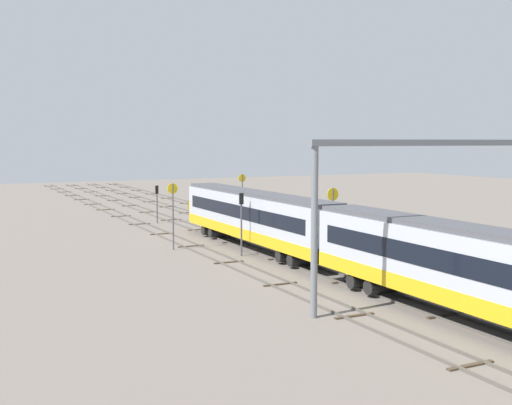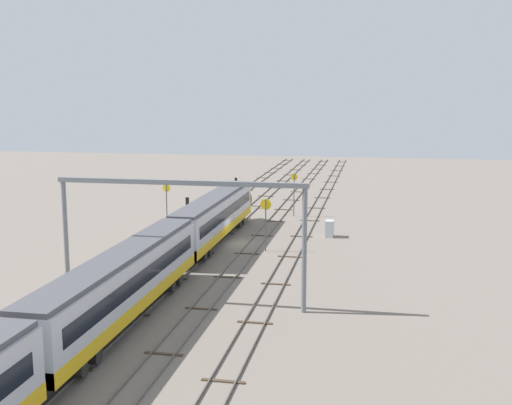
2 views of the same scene
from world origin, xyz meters
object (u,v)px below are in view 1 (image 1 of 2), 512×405
Objects in this scene: overhead_gantry at (449,181)px; signal_light_trackside_approach at (241,215)px; signal_light_trackside_departure at (157,198)px; speed_sign_near_foreground at (242,192)px; speed_sign_mid_trackside at (173,207)px; speed_sign_far_trackside at (333,208)px; relay_cabinet at (339,224)px.

overhead_gantry is 18.91m from signal_light_trackside_approach.
signal_light_trackside_departure is at bearing -0.05° from signal_light_trackside_approach.
speed_sign_near_foreground is 1.30× the size of signal_light_trackside_departure.
signal_light_trackside_approach is at bearing -142.23° from speed_sign_mid_trackside.
speed_sign_far_trackside is 2.87× the size of relay_cabinet.
speed_sign_near_foreground reaches higher than relay_cabinet.
relay_cabinet is (1.86, -17.98, -2.70)m from speed_sign_mid_trackside.
overhead_gantry is 3.55× the size of speed_sign_far_trackside.
speed_sign_mid_trackside is at bearing 95.92° from relay_cabinet.
speed_sign_far_trackside is at bearing -94.73° from signal_light_trackside_approach.
relay_cabinet is (-11.34, -5.41, -2.61)m from speed_sign_near_foreground.
speed_sign_far_trackside reaches higher than signal_light_trackside_departure.
speed_sign_far_trackside is at bearing -160.60° from signal_light_trackside_departure.
overhead_gantry is 3.38× the size of speed_sign_near_foreground.
overhead_gantry is 10.19× the size of relay_cabinet.
signal_light_trackside_departure is (40.50, 4.91, -4.13)m from overhead_gantry.
speed_sign_near_foreground is at bearing -43.59° from speed_sign_mid_trackside.
signal_light_trackside_approach is at bearing 15.42° from overhead_gantry.
overhead_gantry is 27.17m from relay_cabinet.
signal_light_trackside_departure is (22.61, -0.02, -0.49)m from signal_light_trackside_approach.
signal_light_trackside_departure is (4.26, 8.56, -0.73)m from speed_sign_near_foreground.
signal_light_trackside_approach is at bearing 116.61° from relay_cabinet.
overhead_gantry is 17.84m from speed_sign_far_trackside.
speed_sign_mid_trackside is 1.11× the size of signal_light_trackside_approach.
speed_sign_mid_trackside is 3.09× the size of relay_cabinet.
speed_sign_near_foreground is 20.26m from signal_light_trackside_approach.
speed_sign_near_foreground is 12.83m from relay_cabinet.
relay_cabinet is (7.69, -5.77, -2.63)m from speed_sign_far_trackside.
speed_sign_near_foreground is 1.09× the size of signal_light_trackside_approach.
speed_sign_far_trackside is at bearing -115.51° from speed_sign_mid_trackside.
speed_sign_mid_trackside is at bearing 136.41° from speed_sign_near_foreground.
speed_sign_far_trackside reaches higher than signal_light_trackside_approach.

